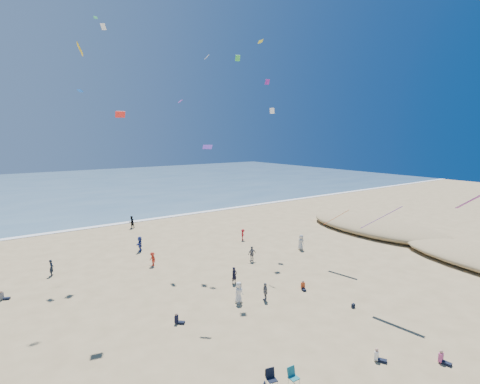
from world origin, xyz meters
TOP-DOWN VIEW (x-y plane):
  - ocean at (0.00, 95.00)m, footprint 220.00×100.00m
  - surf_line at (0.00, 45.00)m, footprint 220.00×1.20m
  - standing_flyers at (4.59, 18.79)m, footprint 34.80×48.29m
  - seated_group at (2.30, 7.88)m, footprint 23.44×27.40m
  - chair_cluster at (-0.75, 0.62)m, footprint 2.73×1.59m
  - black_backpack at (-0.33, 1.98)m, footprint 0.30×0.22m
  - navy_bag at (10.95, 4.57)m, footprint 0.28×0.18m
  - kites_aloft at (9.42, 12.70)m, footprint 35.22×39.12m

SIDE VIEW (x-z plane):
  - ocean at x=0.00m, z-range 0.00..0.06m
  - surf_line at x=0.00m, z-range 0.00..0.08m
  - navy_bag at x=10.95m, z-range 0.00..0.34m
  - black_backpack at x=-0.33m, z-range 0.00..0.38m
  - seated_group at x=2.30m, z-range 0.00..0.84m
  - chair_cluster at x=-0.75m, z-range 0.00..1.00m
  - standing_flyers at x=4.59m, z-range -0.08..1.82m
  - kites_aloft at x=9.42m, z-range -0.68..29.49m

